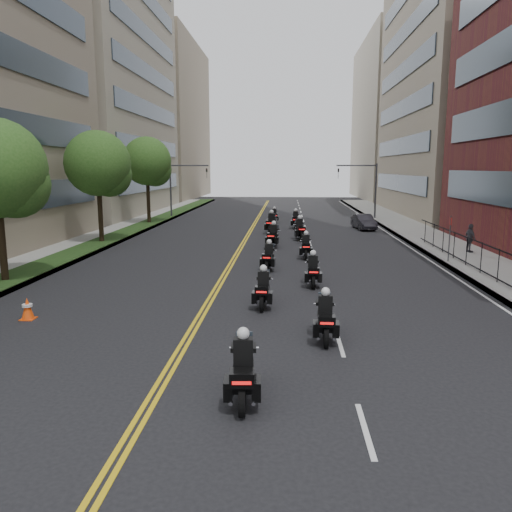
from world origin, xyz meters
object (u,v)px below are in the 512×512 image
Objects in this scene: motorcycle_5 at (306,247)px; traffic_cone at (27,309)px; motorcycle_7 at (300,230)px; motorcycle_3 at (313,272)px; motorcycle_6 at (273,237)px; motorcycle_1 at (325,320)px; motorcycle_9 at (296,221)px; motorcycle_0 at (243,373)px; motorcycle_4 at (269,258)px; motorcycle_10 at (274,216)px; motorcycle_2 at (263,291)px; parked_sedan at (364,222)px; pedestrian_c at (470,238)px; motorcycle_8 at (271,224)px.

motorcycle_5 is 2.79× the size of traffic_cone.
motorcycle_5 is at bearing 51.16° from traffic_cone.
motorcycle_3 is at bearing -96.60° from motorcycle_7.
traffic_cone is (-8.08, -16.43, -0.31)m from motorcycle_6.
motorcycle_1 is 28.37m from motorcycle_9.
motorcycle_0 is 14.70m from motorcycle_4.
motorcycle_10 is (-0.31, 14.83, -0.09)m from motorcycle_6.
motorcycle_1 is 10.28m from traffic_cone.
motorcycle_2 is 17.92m from motorcycle_7.
motorcycle_3 is at bearing -89.86° from motorcycle_10.
motorcycle_4 is (-2.09, 3.38, -0.01)m from motorcycle_3.
motorcycle_9 is 5.80m from parked_sedan.
motorcycle_7 is at bearing 92.26° from motorcycle_5.
motorcycle_9 reaches higher than traffic_cone.
parked_sedan is 4.98× the size of traffic_cone.
motorcycle_2 is 0.56× the size of parked_sedan.
motorcycle_0 is 1.06× the size of motorcycle_3.
motorcycle_1 is at bearing -108.08° from parked_sedan.
motorcycle_3 is 1.25× the size of pedestrian_c.
motorcycle_1 reaches higher than parked_sedan.
motorcycle_8 reaches higher than motorcycle_4.
motorcycle_9 is 0.60× the size of parked_sedan.
motorcycle_1 is 28.61m from parked_sedan.
motorcycle_8 is 3.90m from motorcycle_9.
motorcycle_5 is (2.06, 18.18, -0.04)m from motorcycle_0.
motorcycle_6 is (0.06, 22.08, 0.02)m from motorcycle_0.
motorcycle_7 is at bearing 85.50° from motorcycle_2.
motorcycle_7 reaches higher than motorcycle_4.
motorcycle_10 is at bearing 91.93° from motorcycle_2.
parked_sedan is at bearing 69.85° from motorcycle_5.
motorcycle_2 is 0.92× the size of motorcycle_6.
motorcycle_4 is 0.55× the size of parked_sedan.
motorcycle_6 is at bearing -133.34° from parked_sedan.
motorcycle_2 is 24.87m from motorcycle_9.
motorcycle_5 is at bearing 91.72° from motorcycle_1.
motorcycle_0 is 32.60m from motorcycle_9.
motorcycle_9 is at bearing 92.29° from motorcycle_1.
motorcycle_1 is at bearing -58.51° from motorcycle_2.
motorcycle_7 is 6.99m from motorcycle_9.
traffic_cone is (-7.77, -31.26, -0.22)m from motorcycle_10.
parked_sedan is (7.74, -4.61, 0.03)m from motorcycle_10.
traffic_cone is (-8.05, -9.04, -0.24)m from motorcycle_4.
motorcycle_2 reaches higher than motorcycle_5.
motorcycle_8 is (-0.33, 14.51, 0.11)m from motorcycle_4.
motorcycle_1 is 7.13m from motorcycle_3.
parked_sedan is 30.83m from traffic_cone.
motorcycle_6 reaches higher than motorcycle_2.
motorcycle_2 reaches higher than motorcycle_3.
traffic_cone is at bearing 141.64° from motorcycle_0.
motorcycle_10 is 1.20× the size of pedestrian_c.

